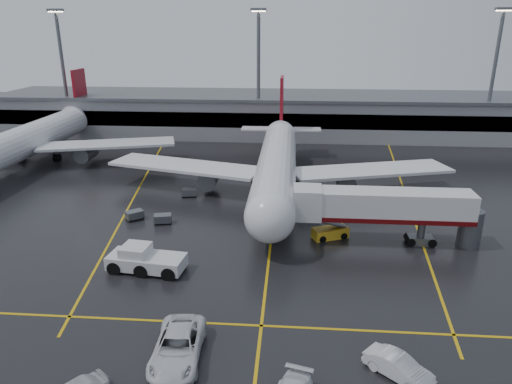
{
  "coord_description": "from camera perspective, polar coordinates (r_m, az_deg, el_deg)",
  "views": [
    {
      "loc": [
        2.03,
        -52.89,
        22.02
      ],
      "look_at": [
        -2.0,
        -2.0,
        4.0
      ],
      "focal_mm": 32.84,
      "sensor_mm": 36.0,
      "label": 1
    }
  ],
  "objects": [
    {
      "name": "ground",
      "position": [
        57.33,
        2.15,
        -3.16
      ],
      "size": [
        220.0,
        220.0,
        0.0
      ],
      "primitive_type": "plane",
      "color": "black",
      "rests_on": "ground"
    },
    {
      "name": "apron_line_centre",
      "position": [
        57.32,
        2.15,
        -3.15
      ],
      "size": [
        0.25,
        90.0,
        0.02
      ],
      "primitive_type": "cube",
      "color": "gold",
      "rests_on": "ground"
    },
    {
      "name": "apron_line_stop",
      "position": [
        37.98,
        0.65,
        -15.97
      ],
      "size": [
        60.0,
        0.25,
        0.02
      ],
      "primitive_type": "cube",
      "color": "gold",
      "rests_on": "ground"
    },
    {
      "name": "apron_line_left",
      "position": [
        70.18,
        -14.02,
        0.56
      ],
      "size": [
        9.99,
        69.35,
        0.02
      ],
      "primitive_type": "cube",
      "rotation": [
        0.0,
        0.0,
        0.14
      ],
      "color": "gold",
      "rests_on": "ground"
    },
    {
      "name": "apron_line_right",
      "position": [
        68.52,
        17.75,
        -0.26
      ],
      "size": [
        7.57,
        69.64,
        0.02
      ],
      "primitive_type": "cube",
      "rotation": [
        0.0,
        0.0,
        -0.1
      ],
      "color": "gold",
      "rests_on": "ground"
    },
    {
      "name": "terminal",
      "position": [
        102.38,
        3.37,
        9.45
      ],
      "size": [
        122.0,
        19.0,
        8.6
      ],
      "color": "gray",
      "rests_on": "ground"
    },
    {
      "name": "light_mast_left",
      "position": [
        106.17,
        -22.48,
        13.95
      ],
      "size": [
        3.0,
        1.2,
        25.45
      ],
      "color": "#595B60",
      "rests_on": "ground"
    },
    {
      "name": "light_mast_mid",
      "position": [
        95.45,
        0.3,
        14.91
      ],
      "size": [
        3.0,
        1.2,
        25.45
      ],
      "color": "#595B60",
      "rests_on": "ground"
    },
    {
      "name": "light_mast_right",
      "position": [
        102.48,
        27.03,
        13.18
      ],
      "size": [
        3.0,
        1.2,
        25.45
      ],
      "color": "#595B60",
      "rests_on": "ground"
    },
    {
      "name": "main_airliner",
      "position": [
        65.1,
        2.57,
        3.55
      ],
      "size": [
        48.8,
        45.6,
        14.1
      ],
      "color": "silver",
      "rests_on": "ground"
    },
    {
      "name": "second_airliner",
      "position": [
        88.43,
        -25.6,
        5.91
      ],
      "size": [
        48.8,
        45.6,
        14.1
      ],
      "color": "silver",
      "rests_on": "ground"
    },
    {
      "name": "jet_bridge",
      "position": [
        51.21,
        15.31,
        -1.97
      ],
      "size": [
        19.9,
        3.4,
        6.05
      ],
      "color": "silver",
      "rests_on": "ground"
    },
    {
      "name": "pushback_tractor",
      "position": [
        46.29,
        -13.42,
        -8.09
      ],
      "size": [
        7.59,
        3.93,
        2.6
      ],
      "color": "silver",
      "rests_on": "ground"
    },
    {
      "name": "belt_loader",
      "position": [
        52.46,
        9.02,
        -4.9
      ],
      "size": [
        4.22,
        3.02,
        2.47
      ],
      "color": "gold",
      "rests_on": "ground"
    },
    {
      "name": "service_van_a",
      "position": [
        34.76,
        -9.51,
        -18.11
      ],
      "size": [
        3.63,
        7.23,
        1.97
      ],
      "primitive_type": "imported",
      "rotation": [
        0.0,
        0.0,
        0.05
      ],
      "color": "silver",
      "rests_on": "ground"
    },
    {
      "name": "service_van_c",
      "position": [
        34.4,
        16.96,
        -19.7
      ],
      "size": [
        4.61,
        4.32,
        1.55
      ],
      "primitive_type": "imported",
      "rotation": [
        0.0,
        0.0,
        0.85
      ],
      "color": "silver",
      "rests_on": "ground"
    },
    {
      "name": "baggage_cart_a",
      "position": [
        56.58,
        -11.29,
        -3.17
      ],
      "size": [
        2.23,
        1.7,
        1.12
      ],
      "color": "#595B60",
      "rests_on": "ground"
    },
    {
      "name": "baggage_cart_b",
      "position": [
        58.46,
        -14.58,
        -2.68
      ],
      "size": [
        2.37,
        2.28,
        1.12
      ],
      "color": "#595B60",
      "rests_on": "ground"
    },
    {
      "name": "baggage_cart_c",
      "position": [
        64.88,
        -8.17,
        -0.02
      ],
      "size": [
        2.23,
        1.69,
        1.12
      ],
      "color": "#595B60",
      "rests_on": "ground"
    }
  ]
}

